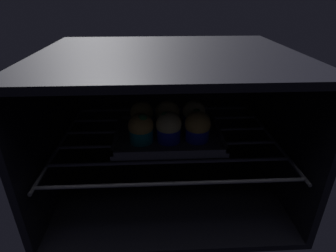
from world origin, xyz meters
TOP-DOWN VIEW (x-y plane):
  - oven_cavity at (0.00, 26.25)cm, footprint 59.00×47.00cm
  - oven_rack at (0.00, 22.00)cm, footprint 54.80×42.00cm
  - baking_tray at (0.00, 20.97)cm, footprint 26.60×20.01cm
  - muffin_row0_col0 at (-6.58, 17.50)cm, footprint 6.05×6.05cm
  - muffin_row0_col1 at (-0.25, 17.57)cm, footprint 6.10×6.10cm
  - muffin_row0_col2 at (6.92, 17.68)cm, footprint 6.25×6.25cm
  - muffin_row1_col0 at (-6.63, 24.27)cm, footprint 5.90×5.90cm
  - muffin_row1_col1 at (-0.35, 24.34)cm, footprint 6.25×6.25cm
  - muffin_row1_col2 at (6.88, 24.29)cm, footprint 5.85×5.85cm

SIDE VIEW (x-z plane):
  - oven_rack at x=0.00cm, z-range 13.20..14.00cm
  - baking_tray at x=0.00cm, z-range 13.61..15.81cm
  - oven_cavity at x=0.00cm, z-range -1.50..35.50cm
  - muffin_row0_col0 at x=-6.58cm, z-range 14.96..22.46cm
  - muffin_row0_col1 at x=-0.25cm, z-range 14.98..22.54cm
  - muffin_row1_col0 at x=-6.63cm, z-range 15.01..22.54cm
  - muffin_row0_col2 at x=6.92cm, z-range 14.94..22.64cm
  - muffin_row1_col2 at x=6.88cm, z-range 15.02..22.66cm
  - muffin_row1_col1 at x=-0.35cm, z-range 15.03..22.73cm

